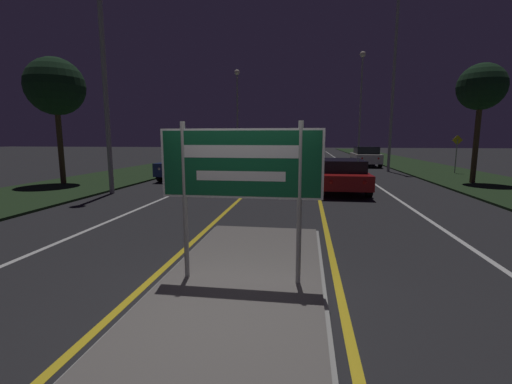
# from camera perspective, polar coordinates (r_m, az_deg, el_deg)

# --- Properties ---
(ground_plane) EXTENTS (160.00, 160.00, 0.00)m
(ground_plane) POSITION_cam_1_polar(r_m,az_deg,el_deg) (4.76, -3.75, -18.07)
(ground_plane) COLOR #232326
(median_island) EXTENTS (2.46, 6.18, 0.10)m
(median_island) POSITION_cam_1_polar(r_m,az_deg,el_deg) (5.23, -2.45, -14.96)
(median_island) COLOR #999993
(median_island) RESTS_ON ground_plane
(verge_left) EXTENTS (5.00, 100.00, 0.08)m
(verge_left) POSITION_cam_1_polar(r_m,az_deg,el_deg) (26.38, -15.01, 3.99)
(verge_left) COLOR #1E3319
(verge_left) RESTS_ON ground_plane
(verge_right) EXTENTS (5.00, 100.00, 0.08)m
(verge_right) POSITION_cam_1_polar(r_m,az_deg,el_deg) (25.72, 27.83, 3.15)
(verge_right) COLOR #1E3319
(verge_right) RESTS_ON ground_plane
(centre_line_yellow_left) EXTENTS (0.12, 70.00, 0.01)m
(centre_line_yellow_left) POSITION_cam_1_polar(r_m,az_deg,el_deg) (29.32, 3.74, 4.67)
(centre_line_yellow_left) COLOR gold
(centre_line_yellow_left) RESTS_ON ground_plane
(centre_line_yellow_right) EXTENTS (0.12, 70.00, 0.01)m
(centre_line_yellow_right) POSITION_cam_1_polar(r_m,az_deg,el_deg) (29.23, 9.31, 4.56)
(centre_line_yellow_right) COLOR gold
(centre_line_yellow_right) RESTS_ON ground_plane
(lane_line_white_left) EXTENTS (0.12, 70.00, 0.01)m
(lane_line_white_left) POSITION_cam_1_polar(r_m,az_deg,el_deg) (29.67, -1.64, 4.73)
(lane_line_white_left) COLOR silver
(lane_line_white_left) RESTS_ON ground_plane
(lane_line_white_right) EXTENTS (0.12, 70.00, 0.01)m
(lane_line_white_right) POSITION_cam_1_polar(r_m,az_deg,el_deg) (29.41, 14.75, 4.41)
(lane_line_white_right) COLOR silver
(lane_line_white_right) RESTS_ON ground_plane
(edge_line_white_left) EXTENTS (0.10, 70.00, 0.01)m
(edge_line_white_left) POSITION_cam_1_polar(r_m,az_deg,el_deg) (30.33, -7.25, 4.76)
(edge_line_white_left) COLOR silver
(edge_line_white_left) RESTS_ON ground_plane
(edge_line_white_right) EXTENTS (0.10, 70.00, 0.01)m
(edge_line_white_right) POSITION_cam_1_polar(r_m,az_deg,el_deg) (29.90, 20.48, 4.21)
(edge_line_white_right) COLOR silver
(edge_line_white_right) RESTS_ON ground_plane
(highway_sign) EXTENTS (2.30, 0.07, 2.30)m
(highway_sign) POSITION_cam_1_polar(r_m,az_deg,el_deg) (4.80, -2.59, 3.67)
(highway_sign) COLOR #9E9E99
(highway_sign) RESTS_ON median_island
(streetlight_left_near) EXTENTS (0.48, 0.48, 9.68)m
(streetlight_left_near) POSITION_cam_1_polar(r_m,az_deg,el_deg) (15.07, -24.32, 22.75)
(streetlight_left_near) COLOR #9E9E99
(streetlight_left_near) RESTS_ON ground_plane
(streetlight_left_far) EXTENTS (0.56, 0.56, 9.38)m
(streetlight_left_far) POSITION_cam_1_polar(r_m,az_deg,el_deg) (38.02, -3.14, 15.05)
(streetlight_left_far) COLOR #9E9E99
(streetlight_left_far) RESTS_ON ground_plane
(streetlight_right_near) EXTENTS (0.45, 0.45, 11.20)m
(streetlight_right_near) POSITION_cam_1_polar(r_m,az_deg,el_deg) (24.58, 22.05, 18.64)
(streetlight_right_near) COLOR #9E9E99
(streetlight_right_near) RESTS_ON ground_plane
(streetlight_right_far) EXTENTS (0.59, 0.59, 10.92)m
(streetlight_right_far) POSITION_cam_1_polar(r_m,az_deg,el_deg) (38.40, 17.14, 16.15)
(streetlight_right_far) COLOR #9E9E99
(streetlight_right_far) RESTS_ON ground_plane
(car_receding_0) EXTENTS (1.97, 4.79, 1.32)m
(car_receding_0) POSITION_cam_1_polar(r_m,az_deg,el_deg) (14.57, 14.04, 2.91)
(car_receding_0) COLOR maroon
(car_receding_0) RESTS_ON ground_plane
(car_receding_1) EXTENTS (1.98, 4.37, 1.54)m
(car_receding_1) POSITION_cam_1_polar(r_m,az_deg,el_deg) (28.21, 17.79, 5.71)
(car_receding_1) COLOR silver
(car_receding_1) RESTS_ON ground_plane
(car_approaching_0) EXTENTS (1.91, 4.07, 1.40)m
(car_approaching_0) POSITION_cam_1_polar(r_m,az_deg,el_deg) (18.85, -11.78, 4.40)
(car_approaching_0) COLOR navy
(car_approaching_0) RESTS_ON ground_plane
(car_approaching_1) EXTENTS (1.85, 4.78, 1.47)m
(car_approaching_1) POSITION_cam_1_polar(r_m,az_deg,el_deg) (32.97, 1.69, 6.51)
(car_approaching_1) COLOR maroon
(car_approaching_1) RESTS_ON ground_plane
(warning_sign) EXTENTS (0.60, 0.06, 2.28)m
(warning_sign) POSITION_cam_1_polar(r_m,az_deg,el_deg) (24.04, 30.44, 6.02)
(warning_sign) COLOR #9E9E99
(warning_sign) RESTS_ON verge_right
(roadside_palm_left) EXTENTS (2.54, 2.54, 5.67)m
(roadside_palm_left) POSITION_cam_1_polar(r_m,az_deg,el_deg) (18.43, -30.46, 14.83)
(roadside_palm_left) COLOR #4C3823
(roadside_palm_left) RESTS_ON verge_left
(roadside_palm_right) EXTENTS (2.10, 2.10, 5.47)m
(roadside_palm_right) POSITION_cam_1_polar(r_m,az_deg,el_deg) (19.34, 33.44, 14.26)
(roadside_palm_right) COLOR #4C3823
(roadside_palm_right) RESTS_ON verge_right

